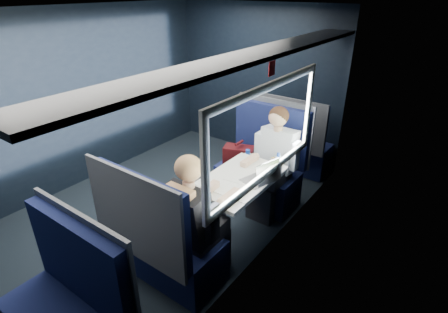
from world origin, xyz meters
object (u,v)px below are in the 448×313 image
Objects in this scene: man at (274,157)px; seat_bay_far at (163,243)px; woman at (195,215)px; bottle_small at (278,163)px; cup at (278,169)px; table at (234,185)px; seat_bay_near at (260,168)px; laptop at (263,177)px; seat_row_front at (293,145)px.

seat_bay_far is at bearing -99.03° from man.
man is at bearing 80.97° from seat_bay_far.
woman is 6.23× the size of bottle_small.
cup is (0.02, -0.03, -0.05)m from bottle_small.
man reaches higher than table.
seat_bay_near reaches higher than laptop.
seat_bay_far is 5.94× the size of bottle_small.
cup is (0.49, -0.50, 0.36)m from seat_bay_near.
seat_bay_far is at bearing -90.00° from seat_row_front.
woman is 1.10m from cup.
woman is at bearing -90.00° from man.
seat_bay_near and seat_bay_far have the same top height.
seat_row_front is at bearing 104.87° from laptop.
seat_row_front is at bearing 95.70° from woman.
bottle_small is at bearing 131.25° from cup.
seat_bay_far is 0.95× the size of man.
table is at bearing -84.20° from seat_row_front.
table is 1.82m from seat_row_front.
seat_row_front is at bearing 89.17° from seat_bay_near.
man reaches higher than seat_row_front.
seat_bay_far is 0.95× the size of woman.
laptop is at bearing -91.49° from bottle_small.
seat_row_front is at bearing 90.00° from seat_bay_far.
laptop is (0.45, -1.70, 0.40)m from seat_row_front.
seat_row_front reaches higher than laptop.
seat_row_front is 0.88× the size of man.
woman is 13.62× the size of cup.
man reaches higher than laptop.
seat_bay_near reaches higher than seat_row_front.
seat_row_front is at bearing 108.06° from bottle_small.
cup is at bearing 77.92° from woman.
seat_row_front is (-0.18, 1.80, -0.25)m from table.
seat_bay_far is at bearing -109.86° from bottle_small.
bottle_small is at bearing -71.94° from seat_row_front.
woman is at bearing -84.55° from table.
cup is at bearing 83.60° from laptop.
laptop is at bearing -71.50° from man.
cup is at bearing 50.96° from table.
seat_bay_near is 0.97m from laptop.
bottle_small reaches higher than cup.
man reaches higher than bottle_small.
man is (0.25, -1.10, 0.31)m from seat_row_front.
laptop is at bearing 76.09° from woman.
woman is at bearing -100.69° from bottle_small.
seat_bay_near is 1.00× the size of seat_bay_far.
bottle_small is at bearing 70.14° from seat_bay_far.
table is 0.86× the size of seat_row_front.
table is 0.51m from bottle_small.
table is at bearing -129.04° from cup.
man is 0.41m from cup.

